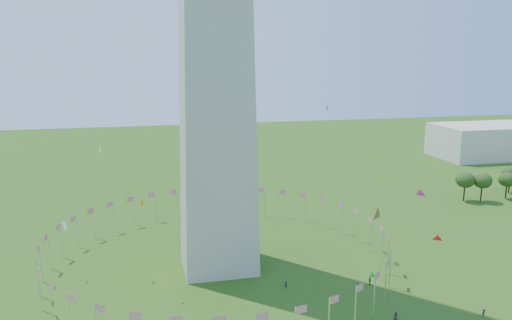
{
  "coord_description": "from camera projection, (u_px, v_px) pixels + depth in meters",
  "views": [
    {
      "loc": [
        -16.53,
        -61.96,
        50.18
      ],
      "look_at": [
        5.84,
        35.0,
        29.0
      ],
      "focal_mm": 35.0,
      "sensor_mm": 36.0,
      "label": 1
    }
  ],
  "objects": [
    {
      "name": "flag_ring",
      "position": [
        218.0,
        248.0,
        119.85
      ],
      "size": [
        80.24,
        80.24,
        9.0
      ],
      "color": "silver",
      "rests_on": "ground"
    },
    {
      "name": "kites_aloft",
      "position": [
        320.0,
        208.0,
        93.55
      ],
      "size": [
        102.21,
        68.77,
        36.87
      ],
      "color": "#CC2699",
      "rests_on": "ground"
    },
    {
      "name": "gov_building_east_a",
      "position": [
        487.0,
        141.0,
        247.4
      ],
      "size": [
        50.0,
        30.0,
        16.0
      ],
      "primitive_type": "cube",
      "color": "beige",
      "rests_on": "ground"
    }
  ]
}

